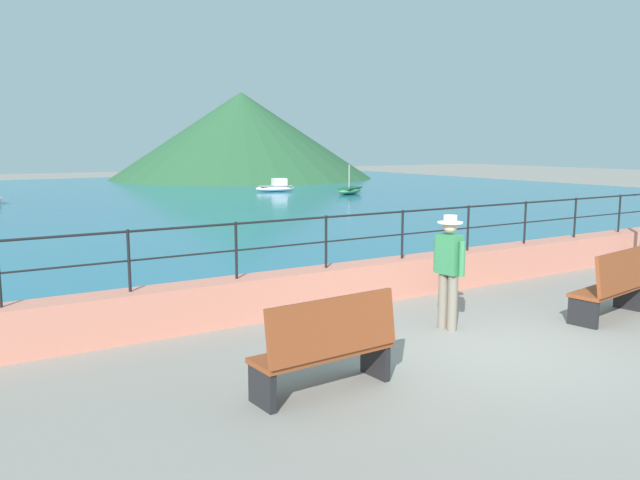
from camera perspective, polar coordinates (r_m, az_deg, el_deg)
ground_plane at (r=9.28m, az=15.97°, el=-9.33°), size 120.00×120.00×0.00m
promenade_wall at (r=11.48m, az=4.05°, el=-3.76°), size 20.00×0.56×0.70m
railing at (r=11.31m, az=4.11°, el=1.04°), size 18.44×0.04×0.90m
lake_water at (r=32.47m, az=-20.36°, el=3.16°), size 64.00×44.32×0.06m
hill_main at (r=52.08m, az=-7.00°, el=9.21°), size 20.91×20.91×6.85m
bench_main at (r=7.26m, az=0.63°, el=-9.41°), size 1.73×0.65×1.13m
bench_far at (r=11.31m, az=24.76°, el=-3.65°), size 1.76×0.80×1.13m
person_walking at (r=9.80m, az=11.42°, el=-2.30°), size 0.38×0.57×1.75m
boat_5 at (r=35.30m, az=2.67°, el=4.45°), size 2.43×1.98×1.60m
boat_6 at (r=37.11m, az=-3.95°, el=4.75°), size 2.45×1.41×0.76m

